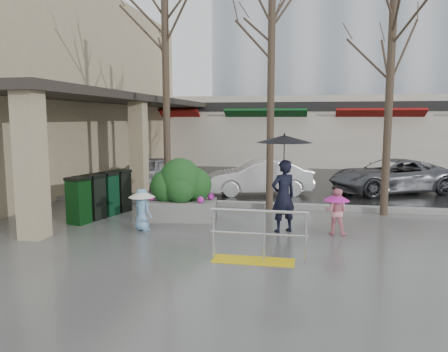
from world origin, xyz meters
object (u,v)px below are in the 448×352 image
(tree_mideast, at_px, (392,41))
(child_pink, at_px, (336,208))
(planter, at_px, (181,190))
(child_blue, at_px, (142,205))
(tree_midwest, at_px, (272,32))
(woman, at_px, (284,173))
(car_b, at_px, (259,177))
(car_c, at_px, (390,176))
(car_a, at_px, (145,172))
(news_boxes, at_px, (101,195))
(handrail, at_px, (257,242))
(tree_west, at_px, (165,41))

(tree_mideast, relative_size, child_pink, 5.84)
(planter, bearing_deg, child_blue, -114.14)
(tree_midwest, xyz_separation_m, child_pink, (1.80, -2.46, -4.60))
(tree_midwest, xyz_separation_m, woman, (0.54, -2.46, -3.78))
(car_b, xyz_separation_m, car_c, (4.77, 1.24, 0.00))
(child_blue, relative_size, car_a, 0.29)
(child_pink, relative_size, child_blue, 1.05)
(news_boxes, bearing_deg, child_blue, -20.75)
(handrail, bearing_deg, car_c, 65.56)
(tree_mideast, xyz_separation_m, child_pink, (-1.50, -2.46, -4.22))
(planter, distance_m, car_c, 8.56)
(tree_west, xyz_separation_m, planter, (0.91, -1.63, -4.27))
(tree_west, xyz_separation_m, car_c, (7.36, 3.99, -4.45))
(child_pink, xyz_separation_m, car_a, (-7.05, 5.86, -0.00))
(tree_mideast, distance_m, child_blue, 8.06)
(handrail, distance_m, news_boxes, 5.63)
(handrail, bearing_deg, news_boxes, 147.53)
(child_pink, height_order, car_a, car_a)
(handrail, bearing_deg, tree_west, 124.99)
(child_blue, bearing_deg, tree_midwest, -107.39)
(tree_midwest, distance_m, child_blue, 6.19)
(planter, bearing_deg, woman, -16.34)
(child_blue, bearing_deg, car_a, -42.94)
(handrail, relative_size, car_c, 0.42)
(tree_midwest, bearing_deg, news_boxes, -158.76)
(planter, bearing_deg, tree_west, 119.11)
(child_blue, height_order, car_c, car_c)
(tree_midwest, xyz_separation_m, car_b, (-0.61, 2.75, -4.60))
(handrail, distance_m, woman, 2.60)
(news_boxes, bearing_deg, handrail, -17.89)
(child_pink, relative_size, car_c, 0.25)
(car_a, distance_m, car_b, 4.69)
(woman, distance_m, car_b, 5.40)
(tree_mideast, xyz_separation_m, child_blue, (-6.19, -2.98, -4.21))
(woman, relative_size, child_blue, 2.27)
(child_blue, bearing_deg, planter, -87.36)
(woman, height_order, child_pink, woman)
(car_a, bearing_deg, news_boxes, -23.74)
(child_pink, relative_size, planter, 0.54)
(news_boxes, height_order, car_c, car_c)
(car_b, bearing_deg, tree_midwest, -2.50)
(handrail, distance_m, tree_west, 7.52)
(tree_mideast, bearing_deg, news_boxes, -167.27)
(tree_west, relative_size, tree_mideast, 1.05)
(woman, distance_m, child_blue, 3.57)
(tree_mideast, relative_size, woman, 2.69)
(child_pink, distance_m, news_boxes, 6.42)
(handrail, height_order, child_pink, child_pink)
(tree_midwest, xyz_separation_m, child_blue, (-2.89, -2.98, -4.59))
(handrail, relative_size, car_b, 0.50)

